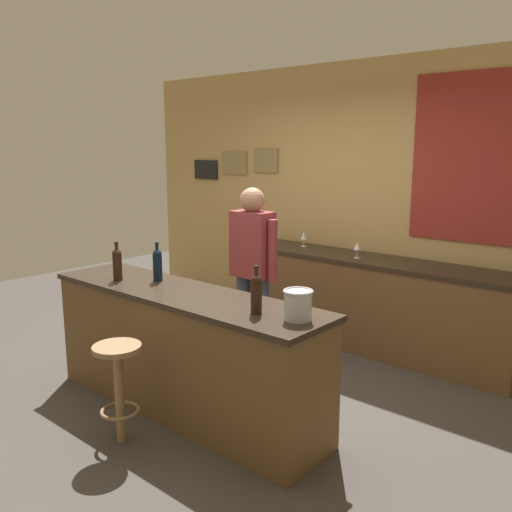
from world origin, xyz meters
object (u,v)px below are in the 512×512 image
ice_bucket (298,304)px  wine_glass_b (304,236)px  wine_bottle_a (117,263)px  wine_bottle_b (157,264)px  wine_glass_c (357,247)px  wine_bottle_c (256,292)px  wine_glass_a (266,233)px  bar_stool (118,377)px  bartender (252,268)px

ice_bucket → wine_glass_b: ice_bucket is taller
wine_bottle_a → wine_bottle_b: 0.32m
ice_bucket → wine_bottle_b: bearing=177.1°
wine_bottle_b → wine_glass_c: size_ratio=1.97×
wine_bottle_a → wine_glass_b: size_ratio=1.97×
wine_bottle_c → ice_bucket: (0.28, 0.07, -0.04)m
wine_glass_a → wine_glass_c: size_ratio=1.00×
wine_bottle_b → wine_glass_b: 2.04m
bar_stool → wine_bottle_a: size_ratio=2.22×
ice_bucket → wine_glass_a: (-1.95, 2.04, -0.01)m
bar_stool → wine_bottle_a: wine_bottle_a is taller
wine_glass_b → wine_glass_c: same height
bartender → wine_bottle_c: size_ratio=5.29×
wine_bottle_b → wine_glass_a: 2.04m
bar_stool → wine_bottle_b: (-0.41, 0.69, 0.60)m
wine_bottle_a → wine_bottle_b: bearing=37.6°
wine_glass_c → bar_stool: bearing=-96.0°
wine_glass_b → bartender: bearing=-73.4°
bar_stool → wine_bottle_b: wine_bottle_b is taller
ice_bucket → wine_glass_a: 2.82m
wine_glass_a → wine_glass_b: bearing=8.5°
wine_glass_a → wine_bottle_b: bearing=-74.8°
wine_bottle_a → wine_bottle_b: size_ratio=1.00×
wine_glass_c → wine_glass_b: bearing=168.1°
wine_bottle_b → ice_bucket: size_ratio=1.63×
wine_bottle_a → ice_bucket: 1.67m
wine_glass_b → ice_bucket: bearing=-54.8°
ice_bucket → wine_glass_c: size_ratio=1.21×
wine_bottle_a → ice_bucket: size_ratio=1.63×
ice_bucket → wine_glass_c: bearing=110.8°
wine_bottle_c → wine_glass_a: size_ratio=1.97×
wine_bottle_b → wine_bottle_c: 1.15m
wine_glass_a → wine_glass_b: (0.46, 0.07, 0.00)m
wine_bottle_a → wine_glass_b: (0.18, 2.23, -0.05)m
wine_bottle_b → wine_glass_c: (0.67, 1.88, -0.05)m
wine_glass_a → ice_bucket: bearing=-46.3°
wine_glass_c → wine_bottle_b: bearing=-109.8°
wine_bottle_b → wine_glass_b: (-0.07, 2.03, -0.05)m
wine_bottle_c → ice_bucket: wine_bottle_c is taller
wine_bottle_b → ice_bucket: bearing=-2.9°
wine_bottle_a → ice_bucket: bearing=4.2°
wine_bottle_c → wine_glass_b: 2.49m
ice_bucket → wine_glass_b: 2.58m
bartender → wine_glass_c: bearing=71.4°
wine_bottle_c → wine_glass_c: wine_bottle_c is taller
bartender → bar_stool: bearing=-86.0°
ice_bucket → wine_glass_c: ice_bucket is taller
bartender → bar_stool: (0.10, -1.46, -0.48)m
wine_bottle_c → ice_bucket: size_ratio=1.63×
bar_stool → wine_glass_b: size_ratio=4.39×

